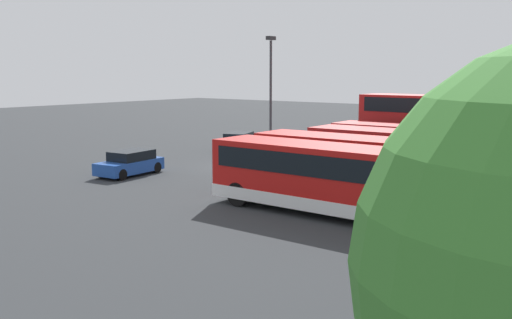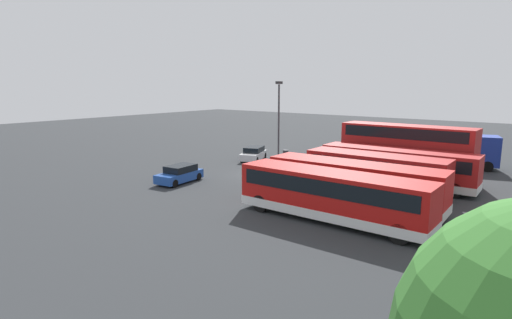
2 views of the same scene
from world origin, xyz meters
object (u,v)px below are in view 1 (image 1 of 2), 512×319
object	(u,v)px
bus_double_decker_near_end	(448,130)
bus_single_deck_second	(434,150)
bus_single_deck_fourth	(370,167)
bus_single_deck_fifth	(337,178)
waste_bin_yellow	(283,144)
car_small_green	(130,163)
lamp_post_tall	(271,91)
bus_single_deck_third	(403,157)
car_hatchback_silver	(238,142)

from	to	relation	value
bus_double_decker_near_end	bus_single_deck_second	size ratio (longest dim) A/B	0.93
bus_single_deck_fourth	bus_single_deck_fifth	bearing A→B (deg)	3.86
bus_single_deck_fifth	waste_bin_yellow	bearing A→B (deg)	-138.80
car_small_green	lamp_post_tall	bearing A→B (deg)	153.41
bus_single_deck_third	car_small_green	size ratio (longest dim) A/B	2.41
car_hatchback_silver	car_small_green	world-z (taller)	same
bus_single_deck_fourth	bus_single_deck_fifth	xyz separation A→B (m)	(3.49, 0.24, 0.00)
car_hatchback_silver	bus_single_deck_second	bearing A→B (deg)	82.90
bus_double_decker_near_end	bus_single_deck_fifth	distance (m)	14.31
bus_single_deck_third	waste_bin_yellow	bearing A→B (deg)	-121.39
waste_bin_yellow	lamp_post_tall	bearing A→B (deg)	28.39
bus_single_deck_second	waste_bin_yellow	size ratio (longest dim) A/B	12.59
bus_single_deck_second	car_hatchback_silver	size ratio (longest dim) A/B	2.67
bus_single_deck_third	waste_bin_yellow	distance (m)	15.66
bus_single_deck_second	lamp_post_tall	xyz separation A→B (m)	(1.45, -10.35, 3.17)
bus_double_decker_near_end	lamp_post_tall	xyz separation A→B (m)	(4.87, -9.90, 2.35)
bus_single_deck_second	bus_single_deck_fifth	bearing A→B (deg)	-0.08
bus_single_deck_fifth	car_hatchback_silver	size ratio (longest dim) A/B	2.62
bus_single_deck_second	lamp_post_tall	world-z (taller)	lamp_post_tall
bus_single_deck_third	waste_bin_yellow	xyz separation A→B (m)	(-8.14, -13.33, -1.14)
bus_single_deck_fourth	lamp_post_tall	size ratio (longest dim) A/B	1.42
bus_single_deck_second	car_small_green	bearing A→B (deg)	-56.18
bus_single_deck_second	car_hatchback_silver	world-z (taller)	bus_single_deck_second
bus_single_deck_fourth	car_small_green	size ratio (longest dim) A/B	2.73
bus_double_decker_near_end	bus_single_deck_third	xyz separation A→B (m)	(6.74, 0.05, -0.83)
car_small_green	bus_single_deck_fourth	bearing A→B (deg)	99.31
bus_single_deck_fourth	lamp_post_tall	xyz separation A→B (m)	(-5.92, -10.10, 3.17)
car_hatchback_silver	bus_single_deck_third	bearing A→B (deg)	71.12
bus_single_deck_fourth	waste_bin_yellow	distance (m)	18.21
bus_double_decker_near_end	waste_bin_yellow	bearing A→B (deg)	-95.99
bus_double_decker_near_end	bus_single_deck_fifth	size ratio (longest dim) A/B	0.95
lamp_post_tall	waste_bin_yellow	size ratio (longest dim) A/B	8.66
car_hatchback_silver	bus_double_decker_near_end	bearing A→B (deg)	95.31
bus_single_deck_second	car_small_green	world-z (taller)	bus_single_deck_second
bus_single_deck_third	bus_single_deck_fifth	size ratio (longest dim) A/B	0.88
bus_single_deck_fifth	car_small_green	xyz separation A→B (m)	(-1.15, -14.46, -0.92)
waste_bin_yellow	bus_single_deck_fifth	bearing A→B (deg)	41.20
bus_single_deck_fourth	waste_bin_yellow	xyz separation A→B (m)	(-12.18, -13.48, -1.15)
car_small_green	waste_bin_yellow	world-z (taller)	car_small_green
bus_single_deck_fourth	lamp_post_tall	bearing A→B (deg)	-120.37
car_hatchback_silver	lamp_post_tall	bearing A→B (deg)	58.35
bus_single_deck_fourth	bus_single_deck_fifth	distance (m)	3.50
car_small_green	waste_bin_yellow	xyz separation A→B (m)	(-14.52, 0.74, -0.22)
car_hatchback_silver	car_small_green	bearing A→B (deg)	7.02
waste_bin_yellow	bus_double_decker_near_end	bearing A→B (deg)	84.01
bus_single_deck_second	car_small_green	size ratio (longest dim) A/B	2.80
bus_double_decker_near_end	bus_single_deck_fifth	world-z (taller)	bus_double_decker_near_end
bus_single_deck_second	lamp_post_tall	size ratio (longest dim) A/B	1.45
bus_double_decker_near_end	car_hatchback_silver	bearing A→B (deg)	-84.69
waste_bin_yellow	bus_single_deck_second	bearing A→B (deg)	70.69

